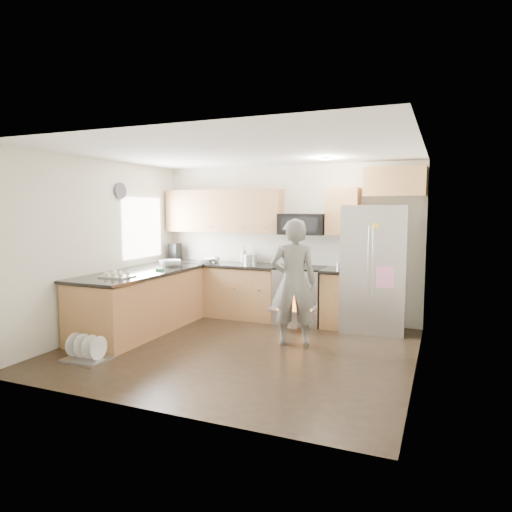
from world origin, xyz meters
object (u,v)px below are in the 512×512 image
at_px(stove_range, 300,282).
at_px(refrigerator, 374,268).
at_px(person, 294,282).
at_px(dish_rack, 87,353).

relative_size(stove_range, refrigerator, 0.93).
bearing_deg(person, refrigerator, -146.30).
distance_m(refrigerator, dish_rack, 4.26).
relative_size(stove_range, person, 1.03).
relative_size(stove_range, dish_rack, 3.39).
bearing_deg(person, dish_rack, 17.28).
distance_m(person, dish_rack, 2.81).
distance_m(stove_range, dish_rack, 3.44).
height_order(refrigerator, person, refrigerator).
relative_size(refrigerator, person, 1.11).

